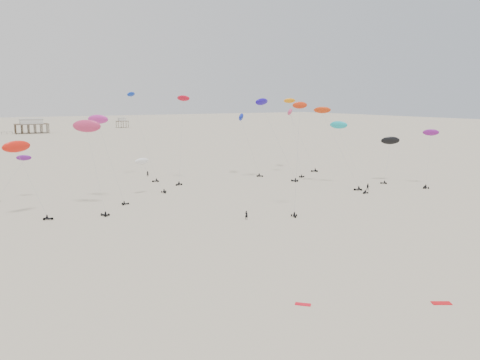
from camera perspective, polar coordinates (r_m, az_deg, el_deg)
ground_plane at (r=199.25m, az=-16.37°, el=2.84°), size 900.00×900.00×0.00m
pavilion_main at (r=344.81m, az=-24.06°, el=5.93°), size 21.00×13.00×9.80m
pavilion_small at (r=387.78m, az=-14.17°, el=6.73°), size 9.00×7.00×8.00m
rig_0 at (r=116.60m, az=-11.16°, el=1.27°), size 7.86×3.51×9.35m
rig_1 at (r=120.51m, az=-25.77°, el=0.88°), size 9.01×4.29×10.88m
rig_2 at (r=140.46m, az=-12.24°, el=7.01°), size 4.69×16.23×27.02m
rig_3 at (r=96.29m, az=7.09°, el=4.50°), size 7.78×7.76×22.70m
rig_4 at (r=142.20m, az=0.49°, el=6.63°), size 6.09×10.25×18.95m
rig_5 at (r=101.88m, az=-25.27°, el=2.86°), size 8.21×9.93×15.77m
rig_6 at (r=145.01m, az=6.40°, el=7.49°), size 4.61×11.21×23.83m
rig_7 at (r=104.95m, az=-18.03°, el=5.48°), size 6.29×14.89×20.01m
rig_8 at (r=128.74m, az=10.94°, el=6.31°), size 4.94×17.02×23.12m
rig_9 at (r=156.87m, az=6.60°, el=7.10°), size 5.32×15.52×21.22m
rig_10 at (r=132.98m, az=-7.07°, el=7.26°), size 8.58×11.63×24.69m
rig_11 at (r=129.10m, az=12.31°, el=5.63°), size 6.59×17.66×20.91m
rig_12 at (r=111.40m, az=-16.58°, el=6.02°), size 6.14×11.82×20.36m
rig_13 at (r=135.59m, az=3.37°, el=7.85°), size 8.68×13.20×24.22m
rig_14 at (r=135.55m, az=22.08°, el=3.67°), size 9.59×7.65×15.49m
rig_15 at (r=138.94m, az=17.78°, el=4.12°), size 9.31×6.48×13.10m
spectator_0 at (r=91.39m, az=0.78°, el=-4.81°), size 0.82×0.89×2.02m
spectator_1 at (r=124.26m, az=15.32°, el=-1.21°), size 1.15×1.07×2.04m
spectator_3 at (r=143.73m, az=-11.19°, el=0.44°), size 0.80×0.63×1.94m
grounded_kite_a at (r=60.23m, az=23.34°, el=-13.65°), size 2.36×1.87×0.08m
grounded_kite_b at (r=55.78m, az=7.68°, el=-14.82°), size 1.78×1.75×0.07m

